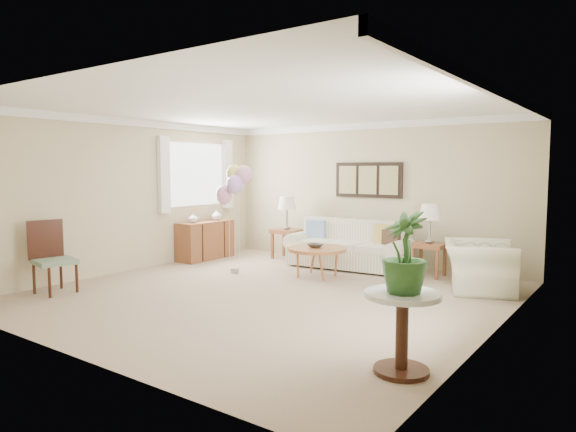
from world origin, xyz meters
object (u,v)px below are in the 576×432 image
object	(u,v)px
armchair	(479,266)
balloon_cluster	(234,183)
coffee_table	(317,250)
accent_chair	(52,255)
sofa	(349,249)

from	to	relation	value
armchair	balloon_cluster	size ratio (longest dim) A/B	0.60
coffee_table	armchair	size ratio (longest dim) A/B	0.88
accent_chair	balloon_cluster	world-z (taller)	balloon_cluster
sofa	armchair	bearing A→B (deg)	-11.03
sofa	armchair	xyz separation A→B (m)	(2.37, -0.46, 0.02)
sofa	armchair	distance (m)	2.42
coffee_table	accent_chair	xyz separation A→B (m)	(-2.49, -3.08, 0.09)
sofa	balloon_cluster	bearing A→B (deg)	-131.16
sofa	armchair	size ratio (longest dim) A/B	2.16
coffee_table	accent_chair	world-z (taller)	accent_chair
sofa	coffee_table	bearing A→B (deg)	-91.74
coffee_table	balloon_cluster	distance (m)	1.78
sofa	balloon_cluster	xyz separation A→B (m)	(-1.35, -1.54, 1.19)
accent_chair	balloon_cluster	xyz separation A→B (m)	(1.17, 2.57, 0.99)
armchair	accent_chair	world-z (taller)	accent_chair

